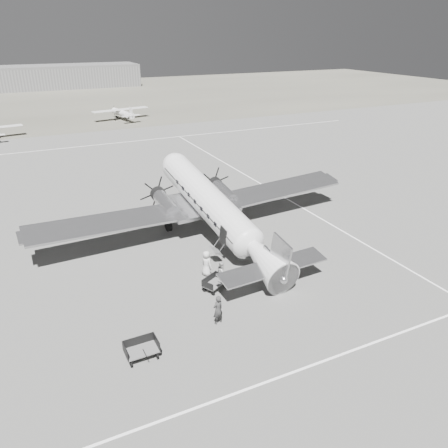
{
  "coord_description": "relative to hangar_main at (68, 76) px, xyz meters",
  "views": [
    {
      "loc": [
        -12.26,
        -28.14,
        16.02
      ],
      "look_at": [
        1.16,
        0.0,
        2.2
      ],
      "focal_mm": 35.0,
      "sensor_mm": 36.0,
      "label": 1
    }
  ],
  "objects": [
    {
      "name": "taxi_line_right",
      "position": [
        7.0,
        -120.0,
        -3.29
      ],
      "size": [
        0.15,
        80.0,
        0.01
      ],
      "primitive_type": "cube",
      "color": "white",
      "rests_on": "ground"
    },
    {
      "name": "baggage_cart_near",
      "position": [
        -7.0,
        -125.1,
        -2.83
      ],
      "size": [
        2.01,
        1.81,
        0.93
      ],
      "primitive_type": null,
      "rotation": [
        0.0,
        0.0,
        0.5
      ],
      "color": "#5B5B5B",
      "rests_on": "ground"
    },
    {
      "name": "light_plane_right",
      "position": [
        1.99,
        -61.35,
        -2.12
      ],
      "size": [
        12.86,
        11.15,
        2.36
      ],
      "primitive_type": null,
      "rotation": [
        0.0,
        0.0,
        0.19
      ],
      "color": "silver",
      "rests_on": "ground"
    },
    {
      "name": "dc3_airliner",
      "position": [
        -3.84,
        -118.0,
        -0.52
      ],
      "size": [
        30.35,
        21.98,
        5.56
      ],
      "primitive_type": null,
      "rotation": [
        0.0,
        0.0,
        0.06
      ],
      "color": "#A7A7AA",
      "rests_on": "ground"
    },
    {
      "name": "grass_infield",
      "position": [
        -5.0,
        -25.0,
        -3.3
      ],
      "size": [
        260.0,
        90.0,
        0.01
      ],
      "primitive_type": "cube",
      "color": "#676456",
      "rests_on": "ground"
    },
    {
      "name": "baggage_cart_far",
      "position": [
        -13.28,
        -129.61,
        -2.77
      ],
      "size": [
        1.89,
        1.35,
        1.05
      ],
      "primitive_type": null,
      "rotation": [
        0.0,
        0.0,
        0.02
      ],
      "color": "#5B5B5B",
      "rests_on": "ground"
    },
    {
      "name": "passenger",
      "position": [
        -6.71,
        -123.11,
        -2.36
      ],
      "size": [
        0.9,
        1.08,
        1.89
      ],
      "primitive_type": "imported",
      "rotation": [
        0.0,
        0.0,
        1.94
      ],
      "color": "silver",
      "rests_on": "ground"
    },
    {
      "name": "taxi_line_near",
      "position": [
        -5.0,
        -134.0,
        -3.29
      ],
      "size": [
        60.0,
        0.15,
        0.01
      ],
      "primitive_type": "cube",
      "color": "white",
      "rests_on": "ground"
    },
    {
      "name": "ground_crew",
      "position": [
        -8.33,
        -128.58,
        -2.36
      ],
      "size": [
        0.78,
        0.61,
        1.88
      ],
      "primitive_type": "imported",
      "rotation": [
        0.0,
        0.0,
        3.4
      ],
      "color": "#2F2F2F",
      "rests_on": "ground"
    },
    {
      "name": "hangar_main",
      "position": [
        0.0,
        0.0,
        0.0
      ],
      "size": [
        42.0,
        14.0,
        6.6
      ],
      "color": "slate",
      "rests_on": "ground"
    },
    {
      "name": "ground",
      "position": [
        -5.0,
        -120.0,
        -3.3
      ],
      "size": [
        260.0,
        260.0,
        0.0
      ],
      "primitive_type": "plane",
      "color": "slate",
      "rests_on": "ground"
    },
    {
      "name": "taxi_line_horizon",
      "position": [
        -5.0,
        -80.0,
        -3.29
      ],
      "size": [
        90.0,
        0.15,
        0.01
      ],
      "primitive_type": "cube",
      "color": "white",
      "rests_on": "ground"
    },
    {
      "name": "ramp_agent",
      "position": [
        -6.18,
        -124.58,
        -2.46
      ],
      "size": [
        0.98,
        1.03,
        1.68
      ],
      "primitive_type": "imported",
      "rotation": [
        0.0,
        0.0,
        0.99
      ],
      "color": "#A9A9A7",
      "rests_on": "ground"
    }
  ]
}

